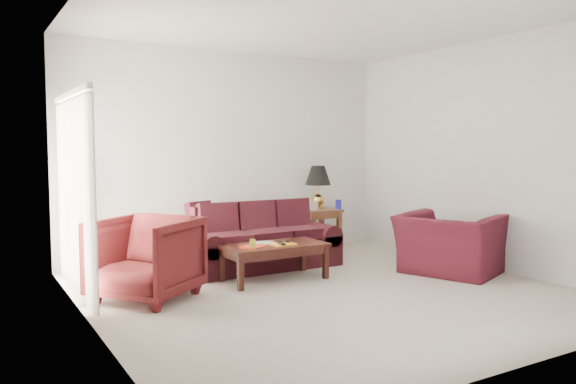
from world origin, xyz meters
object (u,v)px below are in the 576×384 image
object	(u,v)px
floor_lamp	(85,212)
armchair_right	(449,244)
coffee_table	(274,262)
sofa	(263,237)
armchair_left	(146,258)
end_table	(317,230)

from	to	relation	value
floor_lamp	armchair_right	xyz separation A→B (m)	(3.97, -2.24, -0.42)
coffee_table	sofa	bearing A→B (deg)	57.17
armchair_left	coffee_table	distance (m)	1.60
sofa	end_table	size ratio (longest dim) A/B	3.12
floor_lamp	armchair_right	distance (m)	4.58
end_table	armchair_left	bearing A→B (deg)	-154.84
end_table	floor_lamp	bearing A→B (deg)	179.38
sofa	armchair_right	bearing A→B (deg)	-36.79
end_table	armchair_right	distance (m)	2.27
end_table	armchair_left	distance (m)	3.45
sofa	floor_lamp	world-z (taller)	floor_lamp
armchair_left	armchair_right	bearing A→B (deg)	40.55
coffee_table	end_table	bearing A→B (deg)	26.00
floor_lamp	end_table	bearing A→B (deg)	-0.62
coffee_table	armchair_left	bearing A→B (deg)	167.28
sofa	floor_lamp	size ratio (longest dim) A/B	1.26
end_table	floor_lamp	distance (m)	3.46
sofa	armchair_left	bearing A→B (deg)	-155.24
armchair_right	sofa	bearing A→B (deg)	29.88
armchair_right	coffee_table	bearing A→B (deg)	46.80
armchair_right	floor_lamp	bearing A→B (deg)	39.06
floor_lamp	coffee_table	world-z (taller)	floor_lamp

